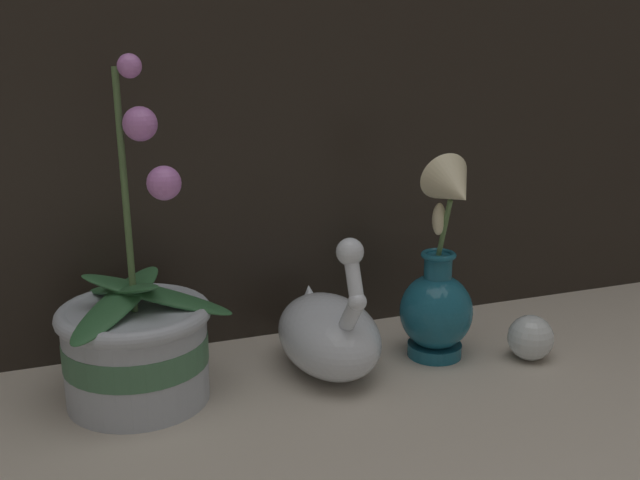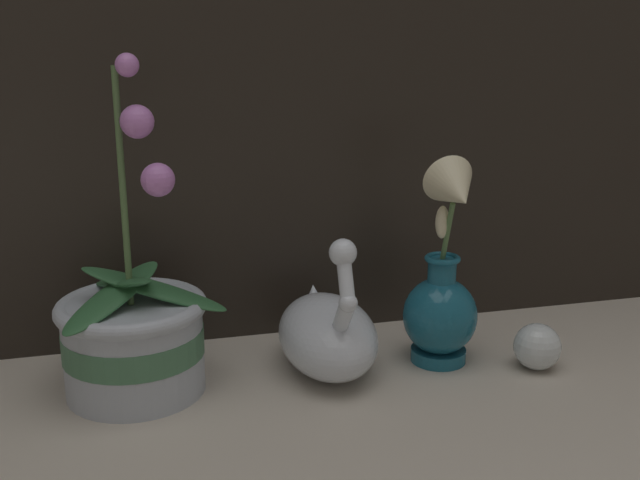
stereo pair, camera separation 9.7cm
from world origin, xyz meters
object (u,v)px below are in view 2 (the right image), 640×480
at_px(blue_vase, 443,294).
at_px(glass_sphere, 537,347).
at_px(orchid_potted_plant, 134,332).
at_px(swan_figurine, 327,331).

xyz_separation_m(blue_vase, glass_sphere, (0.12, -0.05, -0.07)).
distance_m(orchid_potted_plant, swan_figurine, 0.25).
relative_size(swan_figurine, blue_vase, 0.75).
height_order(swan_figurine, blue_vase, blue_vase).
height_order(swan_figurine, glass_sphere, swan_figurine).
distance_m(blue_vase, glass_sphere, 0.15).
bearing_deg(glass_sphere, blue_vase, 156.83).
relative_size(swan_figurine, glass_sphere, 3.42).
bearing_deg(blue_vase, swan_figurine, 174.51).
relative_size(orchid_potted_plant, swan_figurine, 1.93).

